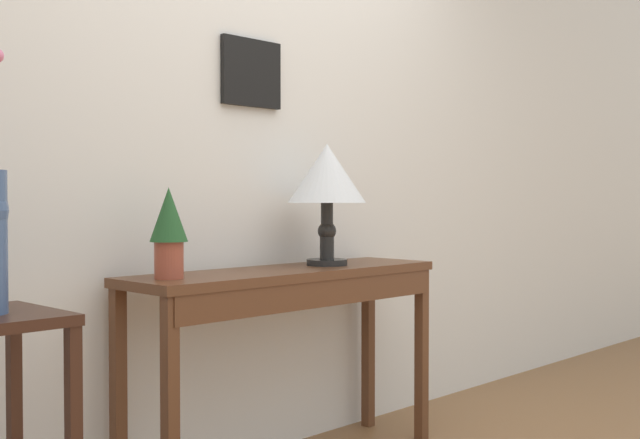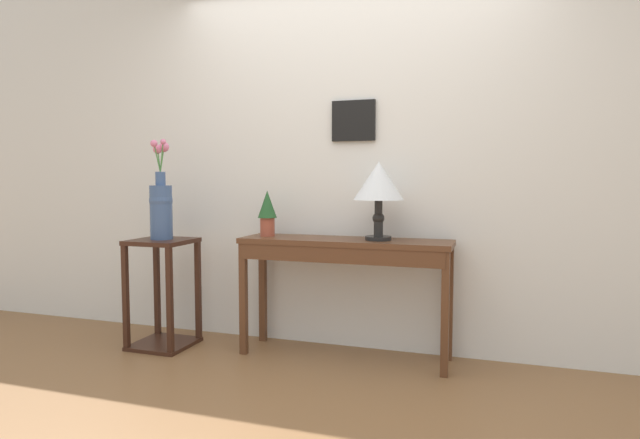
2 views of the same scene
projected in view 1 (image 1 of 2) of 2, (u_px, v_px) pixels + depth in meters
The scene contains 4 objects.
back_wall_with_art at pixel (238, 116), 3.24m from camera, with size 9.00×0.13×2.80m.
console_table at pixel (292, 298), 3.06m from camera, with size 1.38×0.37×0.79m.
table_lamp at pixel (327, 178), 3.22m from camera, with size 0.32×0.32×0.50m.
potted_plant_on_console at pixel (169, 228), 2.68m from camera, with size 0.13×0.13×0.31m.
Camera 1 is at (-2.08, -1.18, 1.06)m, focal length 44.30 mm.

